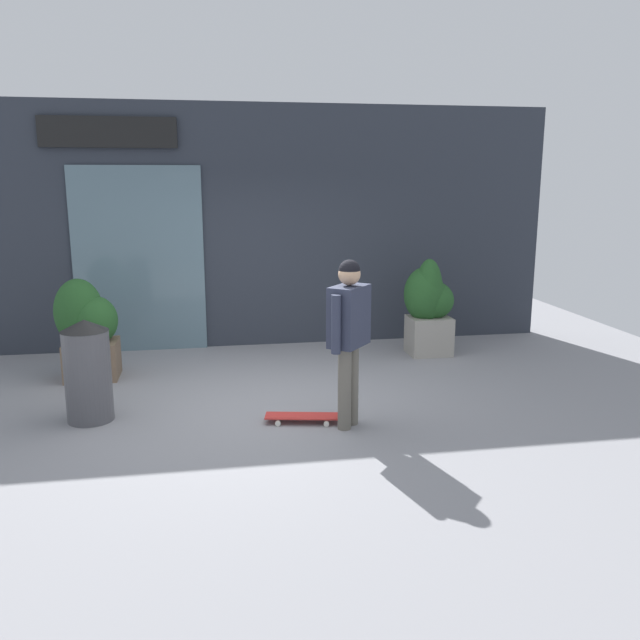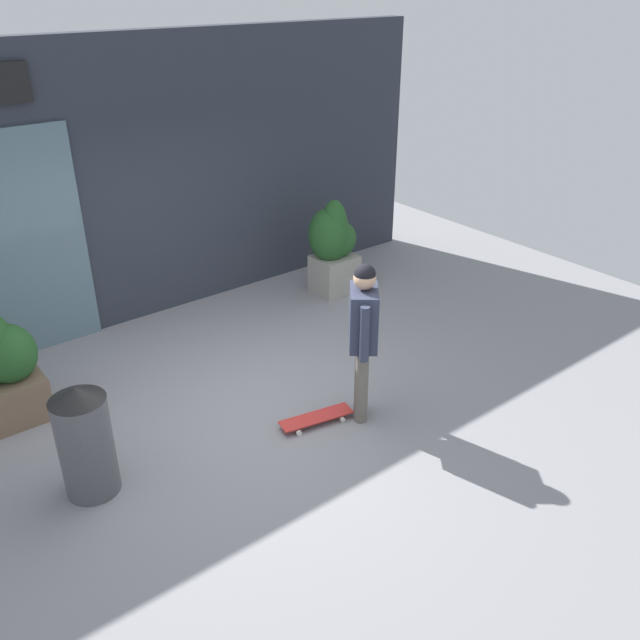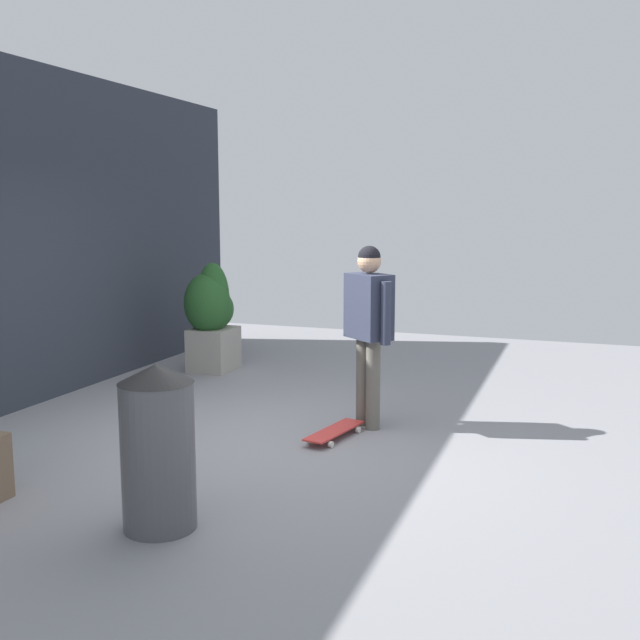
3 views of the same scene
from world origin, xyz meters
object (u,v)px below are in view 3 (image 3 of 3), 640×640
skateboarder (369,318)px  trash_bin (158,447)px  planter_box_right (211,314)px  skateboard (334,431)px

skateboarder → trash_bin: size_ratio=1.59×
skateboarder → planter_box_right: 3.02m
skateboarder → skateboard: size_ratio=2.14×
skateboarder → planter_box_right: bearing=-84.4°
skateboard → planter_box_right: 3.20m
skateboard → trash_bin: trash_bin is taller
skateboarder → skateboard: bearing=16.9°
planter_box_right → skateboard: bearing=-132.1°
skateboarder → skateboard: skateboarder is taller
skateboard → planter_box_right: size_ratio=0.58×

